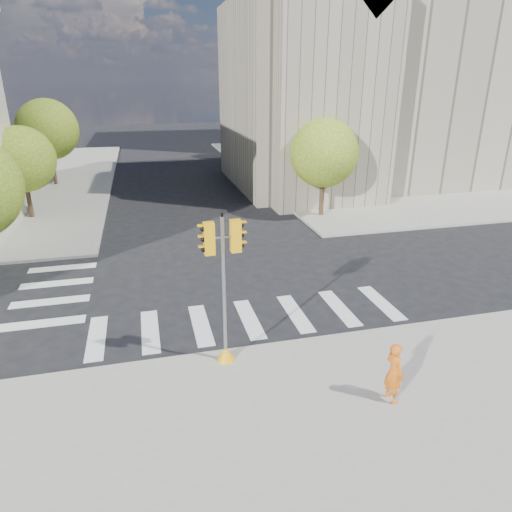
# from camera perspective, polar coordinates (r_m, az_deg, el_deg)

# --- Properties ---
(ground) EXTENTS (160.00, 160.00, 0.00)m
(ground) POSITION_cam_1_polar(r_m,az_deg,el_deg) (18.83, -1.97, -4.96)
(ground) COLOR black
(ground) RESTS_ON ground
(sidewalk_far_right) EXTENTS (28.00, 40.00, 0.15)m
(sidewalk_far_right) POSITION_cam_1_polar(r_m,az_deg,el_deg) (49.28, 14.87, 10.93)
(sidewalk_far_right) COLOR gray
(sidewalk_far_right) RESTS_ON ground
(civic_building) EXTENTS (26.00, 16.00, 19.39)m
(civic_building) POSITION_cam_1_polar(r_m,az_deg,el_deg) (40.45, 14.89, 19.11)
(civic_building) COLOR gray
(civic_building) RESTS_ON ground
(office_tower) EXTENTS (20.00, 18.00, 30.00)m
(office_tower) POSITION_cam_1_polar(r_m,az_deg,el_deg) (64.19, 10.53, 26.92)
(office_tower) COLOR #9EA0A3
(office_tower) RESTS_ON ground
(tree_lw_mid) EXTENTS (4.00, 4.00, 5.77)m
(tree_lw_mid) POSITION_cam_1_polar(r_m,az_deg,el_deg) (31.65, -27.24, 10.69)
(tree_lw_mid) COLOR #382616
(tree_lw_mid) RESTS_ON ground
(tree_lw_far) EXTENTS (4.80, 4.80, 6.95)m
(tree_lw_far) POSITION_cam_1_polar(r_m,az_deg,el_deg) (41.30, -24.61, 14.17)
(tree_lw_far) COLOR #382616
(tree_lw_far) RESTS_ON ground
(tree_re_near) EXTENTS (4.20, 4.20, 6.16)m
(tree_re_near) POSITION_cam_1_polar(r_m,az_deg,el_deg) (29.03, 8.51, 12.59)
(tree_re_near) COLOR #382616
(tree_re_near) RESTS_ON ground
(tree_re_mid) EXTENTS (4.60, 4.60, 6.66)m
(tree_re_mid) POSITION_cam_1_polar(r_m,az_deg,el_deg) (40.26, 1.88, 15.60)
(tree_re_mid) COLOR #382616
(tree_re_mid) RESTS_ON ground
(tree_re_far) EXTENTS (4.00, 4.00, 5.88)m
(tree_re_far) POSITION_cam_1_polar(r_m,az_deg,el_deg) (51.90, -1.90, 16.33)
(tree_re_far) COLOR #382616
(tree_re_far) RESTS_ON ground
(lamp_near) EXTENTS (0.35, 0.18, 8.11)m
(lamp_near) POSITION_cam_1_polar(r_m,az_deg,el_deg) (32.83, 6.69, 14.58)
(lamp_near) COLOR black
(lamp_near) RESTS_ON sidewalk_far_right
(lamp_far) EXTENTS (0.35, 0.18, 8.11)m
(lamp_far) POSITION_cam_1_polar(r_m,az_deg,el_deg) (46.14, 0.38, 16.61)
(lamp_far) COLOR black
(lamp_far) RESTS_ON sidewalk_far_right
(traffic_signal) EXTENTS (1.07, 0.56, 4.74)m
(traffic_signal) POSITION_cam_1_polar(r_m,az_deg,el_deg) (13.57, -3.98, -5.73)
(traffic_signal) COLOR #EDA40C
(traffic_signal) RESTS_ON sidewalk_near
(photographer) EXTENTS (0.51, 0.69, 1.75)m
(photographer) POSITION_cam_1_polar(r_m,az_deg,el_deg) (13.05, 16.87, -13.75)
(photographer) COLOR orange
(photographer) RESTS_ON sidewalk_near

